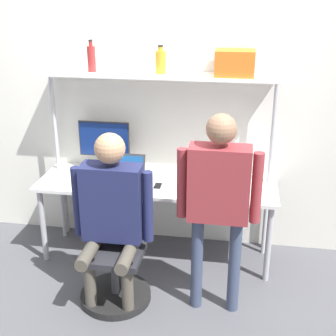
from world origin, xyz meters
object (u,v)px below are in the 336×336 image
at_px(office_chair, 116,266).
at_px(person_standing, 219,192).
at_px(bottle_amber, 161,62).
at_px(laptop, 126,177).
at_px(storage_box, 235,63).
at_px(person_seated, 111,208).
at_px(cell_phone, 158,186).
at_px(monitor, 104,142).
at_px(bottle_red, 91,58).

height_order(office_chair, person_standing, person_standing).
xyz_separation_m(office_chair, bottle_amber, (0.21, 0.85, 1.47)).
height_order(laptop, storage_box, storage_box).
bearing_deg(person_seated, cell_phone, 69.58).
height_order(monitor, office_chair, monitor).
relative_size(laptop, bottle_red, 1.15).
relative_size(person_seated, bottle_red, 5.14).
relative_size(cell_phone, bottle_amber, 0.64).
relative_size(laptop, person_standing, 0.20).
height_order(person_seated, bottle_red, bottle_red).
relative_size(person_standing, bottle_amber, 6.60).
xyz_separation_m(monitor, cell_phone, (0.55, -0.31, -0.26)).
height_order(cell_phone, office_chair, office_chair).
bearing_deg(person_seated, storage_box, 47.06).
relative_size(cell_phone, bottle_red, 0.56).
height_order(bottle_red, storage_box, bottle_red).
bearing_deg(storage_box, cell_phone, -156.00).
bearing_deg(monitor, office_chair, -70.06).
bearing_deg(cell_phone, person_seated, -110.42).
height_order(laptop, cell_phone, laptop).
bearing_deg(bottle_amber, monitor, 175.63).
distance_m(monitor, storage_box, 1.37).
bearing_deg(bottle_amber, storage_box, 0.00).
bearing_deg(person_seated, monitor, 109.05).
bearing_deg(office_chair, person_seated, -90.81).
xyz_separation_m(monitor, office_chair, (0.32, -0.89, -0.72)).
xyz_separation_m(laptop, bottle_red, (-0.34, 0.26, 0.96)).
relative_size(person_standing, bottle_red, 5.80).
bearing_deg(cell_phone, person_standing, -47.24).
bearing_deg(storage_box, monitor, 177.96).
bearing_deg(bottle_amber, laptop, -135.38).
distance_m(laptop, storage_box, 1.32).
bearing_deg(monitor, cell_phone, -28.93).
bearing_deg(cell_phone, monitor, 151.07).
distance_m(person_seated, storage_box, 1.53).
distance_m(laptop, bottle_red, 1.05).
xyz_separation_m(office_chair, person_standing, (0.78, -0.01, 0.71)).
relative_size(cell_phone, office_chair, 0.17).
distance_m(monitor, cell_phone, 0.69).
bearing_deg(bottle_amber, cell_phone, -86.28).
distance_m(bottle_amber, storage_box, 0.61).
bearing_deg(bottle_amber, office_chair, -104.24).
distance_m(cell_phone, bottle_amber, 1.05).
height_order(laptop, bottle_amber, bottle_amber).
relative_size(person_seated, bottle_amber, 5.85).
xyz_separation_m(monitor, person_standing, (1.10, -0.90, -0.01)).
bearing_deg(office_chair, person_standing, -0.89).
bearing_deg(office_chair, bottle_red, 114.34).
bearing_deg(laptop, person_standing, -36.08).
distance_m(laptop, person_seated, 0.63).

